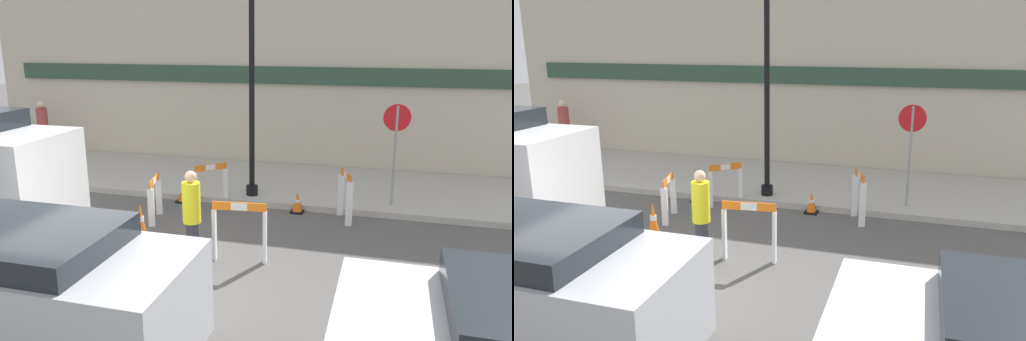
% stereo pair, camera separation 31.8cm
% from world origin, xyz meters
% --- Properties ---
extents(ground_plane, '(60.00, 60.00, 0.00)m').
position_xyz_m(ground_plane, '(0.00, 0.00, 0.00)').
color(ground_plane, '#565451').
extents(sidewalk_slab, '(18.00, 3.78, 0.15)m').
position_xyz_m(sidewalk_slab, '(0.00, 6.39, 0.07)').
color(sidewalk_slab, '#ADA89E').
rests_on(sidewalk_slab, ground_plane).
extents(storefront_facade, '(18.00, 0.22, 5.50)m').
position_xyz_m(storefront_facade, '(0.00, 8.35, 2.75)').
color(storefront_facade, '#BCB29E').
rests_on(storefront_facade, ground_plane).
extents(streetlamp_post, '(0.44, 0.44, 5.84)m').
position_xyz_m(streetlamp_post, '(0.80, 4.95, 3.86)').
color(streetlamp_post, black).
rests_on(streetlamp_post, sidewalk_slab).
extents(stop_sign, '(0.60, 0.10, 2.31)m').
position_xyz_m(stop_sign, '(4.09, 5.08, 1.70)').
color(stop_sign, gray).
rests_on(stop_sign, sidewalk_slab).
extents(barricade_0, '(0.32, 0.81, 0.98)m').
position_xyz_m(barricade_0, '(-0.85, 3.08, 0.52)').
color(barricade_0, white).
rests_on(barricade_0, ground_plane).
extents(barricade_1, '(0.97, 0.24, 1.10)m').
position_xyz_m(barricade_1, '(1.52, 1.60, 0.60)').
color(barricade_1, white).
rests_on(barricade_1, ground_plane).
extents(barricade_2, '(0.39, 0.71, 1.11)m').
position_xyz_m(barricade_2, '(3.11, 4.16, 0.58)').
color(barricade_2, white).
rests_on(barricade_2, ground_plane).
extents(barricade_3, '(0.69, 0.64, 1.01)m').
position_xyz_m(barricade_3, '(-0.04, 4.35, 0.54)').
color(barricade_3, white).
rests_on(barricade_3, ground_plane).
extents(traffic_cone_0, '(0.30, 0.30, 0.48)m').
position_xyz_m(traffic_cone_0, '(-0.79, 4.40, 0.23)').
color(traffic_cone_0, black).
rests_on(traffic_cone_0, ground_plane).
extents(traffic_cone_1, '(0.30, 0.30, 0.48)m').
position_xyz_m(traffic_cone_1, '(2.03, 4.40, 0.23)').
color(traffic_cone_1, black).
rests_on(traffic_cone_1, ground_plane).
extents(traffic_cone_2, '(0.30, 0.30, 0.72)m').
position_xyz_m(traffic_cone_2, '(-0.66, 2.07, 0.35)').
color(traffic_cone_2, black).
rests_on(traffic_cone_2, ground_plane).
extents(person_worker, '(0.34, 0.34, 1.74)m').
position_xyz_m(person_worker, '(0.83, 1.13, 0.94)').
color(person_worker, '#33333D').
rests_on(person_worker, ground_plane).
extents(person_pedestrian, '(0.47, 0.47, 1.75)m').
position_xyz_m(person_pedestrian, '(-6.95, 7.39, 1.10)').
color(person_pedestrian, '#33333D').
rests_on(person_pedestrian, sidewalk_slab).
extents(parked_car_1, '(3.97, 1.92, 1.80)m').
position_xyz_m(parked_car_1, '(-0.00, -1.88, 1.01)').
color(parked_car_1, '#B7BABF').
rests_on(parked_car_1, ground_plane).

